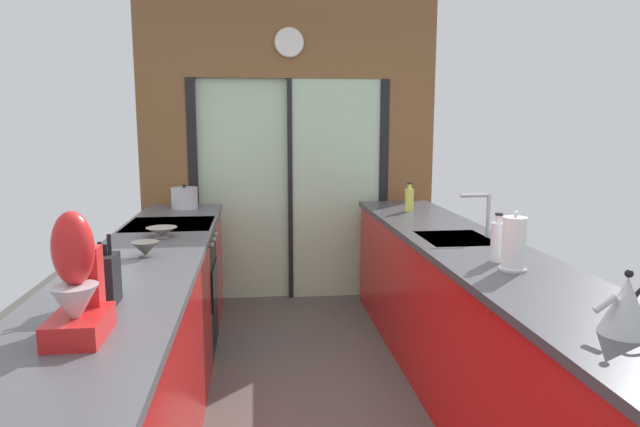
% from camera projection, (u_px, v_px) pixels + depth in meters
% --- Properties ---
extents(ground_plane, '(5.04, 7.60, 0.02)m').
position_uv_depth(ground_plane, '(310.00, 385.00, 3.49)').
color(ground_plane, '#4C4742').
extents(back_wall_unit, '(2.64, 0.12, 2.70)m').
position_uv_depth(back_wall_unit, '(290.00, 133.00, 5.01)').
color(back_wall_unit, brown).
rests_on(back_wall_unit, ground_plane).
extents(left_counter_run, '(0.62, 3.80, 0.92)m').
position_uv_depth(left_counter_run, '(141.00, 350.00, 2.85)').
color(left_counter_run, red).
rests_on(left_counter_run, ground_plane).
extents(right_counter_run, '(0.62, 3.80, 0.92)m').
position_uv_depth(right_counter_run, '(471.00, 324.00, 3.22)').
color(right_counter_run, red).
rests_on(right_counter_run, ground_plane).
extents(sink_faucet, '(0.19, 0.02, 0.27)m').
position_uv_depth(sink_faucet, '(483.00, 208.00, 3.38)').
color(sink_faucet, '#B7BABC').
rests_on(sink_faucet, right_counter_run).
extents(oven_range, '(0.60, 0.60, 0.92)m').
position_uv_depth(oven_range, '(173.00, 288.00, 3.95)').
color(oven_range, black).
rests_on(oven_range, ground_plane).
extents(mixing_bowl_near, '(0.14, 0.14, 0.08)m').
position_uv_depth(mixing_bowl_near, '(145.00, 249.00, 2.90)').
color(mixing_bowl_near, '#514C47').
rests_on(mixing_bowl_near, left_counter_run).
extents(mixing_bowl_far, '(0.19, 0.19, 0.06)m').
position_uv_depth(mixing_bowl_far, '(162.00, 232.00, 3.42)').
color(mixing_bowl_far, gray).
rests_on(mixing_bowl_far, left_counter_run).
extents(knife_block, '(0.08, 0.14, 0.27)m').
position_uv_depth(knife_block, '(107.00, 279.00, 2.14)').
color(knife_block, black).
rests_on(knife_block, left_counter_run).
extents(stand_mixer, '(0.17, 0.27, 0.42)m').
position_uv_depth(stand_mixer, '(77.00, 290.00, 1.79)').
color(stand_mixer, red).
rests_on(stand_mixer, left_counter_run).
extents(stock_pot, '(0.21, 0.21, 0.20)m').
position_uv_depth(stock_pot, '(185.00, 198.00, 4.55)').
color(stock_pot, '#B7BABC').
rests_on(stock_pot, left_counter_run).
extents(kettle, '(0.26, 0.17, 0.22)m').
position_uv_depth(kettle, '(627.00, 305.00, 1.84)').
color(kettle, '#B7BABC').
rests_on(kettle, right_counter_run).
extents(soap_bottle_near, '(0.07, 0.07, 0.25)m').
position_uv_depth(soap_bottle_near, '(498.00, 241.00, 2.80)').
color(soap_bottle_near, silver).
rests_on(soap_bottle_near, right_counter_run).
extents(soap_bottle_far, '(0.07, 0.07, 0.23)m').
position_uv_depth(soap_bottle_far, '(409.00, 199.00, 4.40)').
color(soap_bottle_far, '#D1CC4C').
rests_on(soap_bottle_far, right_counter_run).
extents(paper_towel_roll, '(0.13, 0.13, 0.28)m').
position_uv_depth(paper_towel_roll, '(514.00, 244.00, 2.63)').
color(paper_towel_roll, '#B7BABC').
rests_on(paper_towel_roll, right_counter_run).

